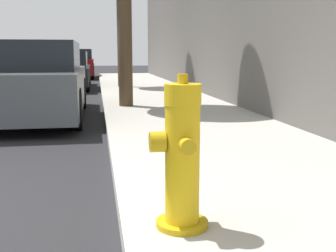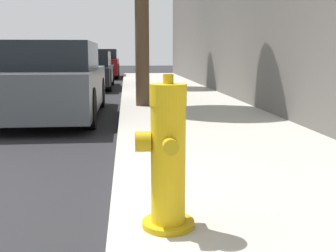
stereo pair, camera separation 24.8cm
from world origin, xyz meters
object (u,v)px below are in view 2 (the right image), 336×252
Objects in this scene: fire_hydrant at (167,158)px; parked_car_far at (101,64)px; parked_car_near at (52,81)px; parked_car_mid at (87,70)px.

parked_car_far is at bearing 94.43° from fire_hydrant.
parked_car_near reaches higher than fire_hydrant.
fire_hydrant is at bearing -74.03° from parked_car_near.
parked_car_near reaches higher than parked_car_mid.
fire_hydrant is 0.21× the size of parked_car_near.
parked_car_mid is at bearing 97.19° from fire_hydrant.
parked_car_near is at bearing -90.25° from parked_car_mid.
parked_car_mid is (-1.55, 12.32, 0.05)m from fire_hydrant.
parked_car_far reaches higher than parked_car_mid.
parked_car_mid is 1.08× the size of parked_car_far.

